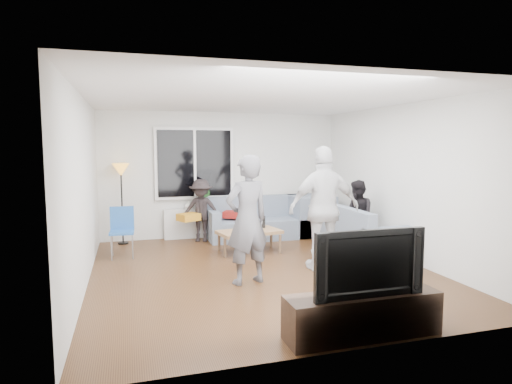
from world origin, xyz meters
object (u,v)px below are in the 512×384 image
object	(u,v)px
sofa_right_section	(359,229)
television	(364,261)
spectator_right	(357,216)
player_right	(324,208)
floor_lamp	(122,204)
player_left	(247,220)
tv_console	(363,315)
sofa_back_section	(263,218)
coffee_table	(249,241)
side_chair	(122,233)
spectator_back	(201,210)

from	to	relation	value
sofa_right_section	television	world-z (taller)	television
sofa_right_section	spectator_right	bearing A→B (deg)	0.00
player_right	floor_lamp	bearing A→B (deg)	-38.79
sofa_right_section	player_left	world-z (taller)	player_left
player_left	tv_console	size ratio (longest dim) A/B	1.12
sofa_back_section	tv_console	bearing A→B (deg)	-95.35
player_left	spectator_right	size ratio (longest dim) A/B	1.38
floor_lamp	player_left	xyz separation A→B (m)	(1.69, -3.04, 0.12)
coffee_table	tv_console	bearing A→B (deg)	-87.40
floor_lamp	television	bearing A→B (deg)	-64.82
floor_lamp	side_chair	bearing A→B (deg)	-90.00
player_left	tv_console	distance (m)	2.18
floor_lamp	spectator_back	world-z (taller)	floor_lamp
player_right	spectator_right	bearing A→B (deg)	-137.49
coffee_table	floor_lamp	distance (m)	2.63
player_left	player_right	distance (m)	1.35
television	spectator_right	bearing A→B (deg)	61.44
sofa_right_section	side_chair	distance (m)	4.15
coffee_table	player_right	bearing A→B (deg)	-59.02
sofa_back_section	player_right	distance (m)	2.55
side_chair	tv_console	size ratio (longest dim) A/B	0.54
player_right	tv_console	distance (m)	2.49
tv_console	spectator_right	bearing A→B (deg)	61.44
floor_lamp	spectator_back	distance (m)	1.53
sofa_right_section	player_right	distance (m)	1.44
floor_lamp	coffee_table	bearing A→B (deg)	-31.76
sofa_right_section	spectator_back	bearing A→B (deg)	56.41
coffee_table	side_chair	distance (m)	2.21
player_left	side_chair	bearing A→B (deg)	-64.59
sofa_right_section	player_right	size ratio (longest dim) A/B	1.05
side_chair	spectator_right	distance (m)	4.15
floor_lamp	tv_console	world-z (taller)	floor_lamp
sofa_back_section	side_chair	xyz separation A→B (m)	(-2.80, -0.85, 0.01)
spectator_right	spectator_back	bearing A→B (deg)	-114.49
side_chair	player_left	xyz separation A→B (m)	(1.69, -1.96, 0.47)
sofa_back_section	floor_lamp	bearing A→B (deg)	175.28
sofa_back_section	spectator_right	xyz separation A→B (m)	(1.27, -1.61, 0.22)
sofa_back_section	player_right	xyz separation A→B (m)	(0.20, -2.48, 0.53)
coffee_table	floor_lamp	xyz separation A→B (m)	(-2.18, 1.35, 0.58)
sofa_right_section	floor_lamp	bearing A→B (deg)	64.94
coffee_table	spectator_back	distance (m)	1.40
side_chair	tv_console	xyz separation A→B (m)	(2.35, -3.92, -0.21)
floor_lamp	spectator_right	bearing A→B (deg)	-24.35
television	player_right	bearing A→B (deg)	74.12
player_right	spectator_right	size ratio (longest dim) A/B	1.47
spectator_right	spectator_back	world-z (taller)	spectator_right
side_chair	player_left	world-z (taller)	player_left
tv_console	television	size ratio (longest dim) A/B	1.37
floor_lamp	player_left	bearing A→B (deg)	-60.92
player_left	television	world-z (taller)	player_left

